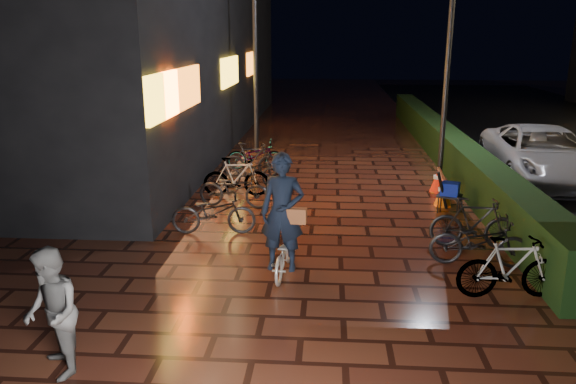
# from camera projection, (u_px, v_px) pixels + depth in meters

# --- Properties ---
(ground) EXTENTS (80.00, 80.00, 0.00)m
(ground) POSITION_uv_depth(u_px,v_px,m) (341.00, 257.00, 9.81)
(ground) COLOR #381911
(ground) RESTS_ON ground
(hedge) EXTENTS (0.70, 20.00, 1.00)m
(hedge) POSITION_uv_depth(u_px,v_px,m) (445.00, 145.00, 17.12)
(hedge) COLOR black
(hedge) RESTS_ON ground
(bystander_person) EXTENTS (0.90, 0.94, 1.52)m
(bystander_person) POSITION_uv_depth(u_px,v_px,m) (52.00, 313.00, 6.24)
(bystander_person) COLOR #4E4F51
(bystander_person) RESTS_ON ground
(van) EXTENTS (2.61, 5.21, 1.42)m
(van) POSITION_uv_depth(u_px,v_px,m) (542.00, 154.00, 14.69)
(van) COLOR #ACACB1
(van) RESTS_ON ground
(storefront_block) EXTENTS (12.09, 22.00, 9.00)m
(storefront_block) POSITION_uv_depth(u_px,v_px,m) (75.00, 13.00, 20.29)
(storefront_block) COLOR black
(storefront_block) RESTS_ON ground
(lamp_post_hedge) EXTENTS (0.47, 0.13, 4.94)m
(lamp_post_hedge) POSITION_uv_depth(u_px,v_px,m) (447.00, 79.00, 13.54)
(lamp_post_hedge) COLOR black
(lamp_post_hedge) RESTS_ON ground
(lamp_post_sf) EXTENTS (0.49, 0.14, 5.19)m
(lamp_post_sf) POSITION_uv_depth(u_px,v_px,m) (255.00, 64.00, 17.65)
(lamp_post_sf) COLOR black
(lamp_post_sf) RESTS_ON ground
(cyclist) EXTENTS (0.75, 1.45, 2.02)m
(cyclist) POSITION_uv_depth(u_px,v_px,m) (283.00, 231.00, 8.88)
(cyclist) COLOR silver
(cyclist) RESTS_ON ground
(traffic_barrier) EXTENTS (0.48, 1.53, 0.62)m
(traffic_barrier) POSITION_uv_depth(u_px,v_px,m) (441.00, 186.00, 13.22)
(traffic_barrier) COLOR orange
(traffic_barrier) RESTS_ON ground
(cart_assembly) EXTENTS (0.67, 0.57, 0.95)m
(cart_assembly) POSITION_uv_depth(u_px,v_px,m) (449.00, 191.00, 12.15)
(cart_assembly) COLOR black
(cart_assembly) RESTS_ON ground
(parked_bikes_storefront) EXTENTS (1.93, 6.06, 0.95)m
(parked_bikes_storefront) POSITION_uv_depth(u_px,v_px,m) (242.00, 175.00, 13.64)
(parked_bikes_storefront) COLOR black
(parked_bikes_storefront) RESTS_ON ground
(parked_bikes_hedge) EXTENTS (1.79, 2.58, 0.95)m
(parked_bikes_hedge) POSITION_uv_depth(u_px,v_px,m) (486.00, 242.00, 9.22)
(parked_bikes_hedge) COLOR black
(parked_bikes_hedge) RESTS_ON ground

